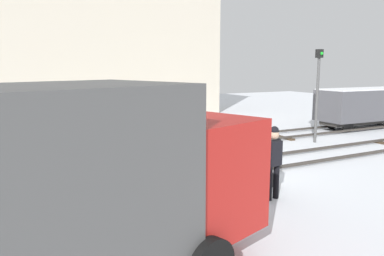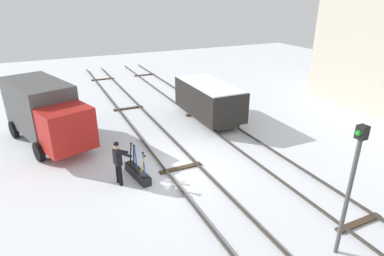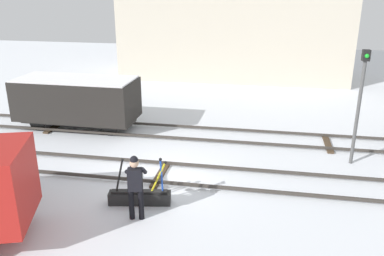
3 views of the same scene
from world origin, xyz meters
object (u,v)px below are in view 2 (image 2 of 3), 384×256
object	(u,v)px
delivery_truck	(45,111)
freight_car_far_end	(209,99)
rail_worker	(118,160)
switch_lever_frame	(138,172)
signal_post	(351,180)

from	to	relation	value
delivery_truck	freight_car_far_end	xyz separation A→B (m)	(0.60, 8.84, -0.40)
rail_worker	freight_car_far_end	world-z (taller)	freight_car_far_end
switch_lever_frame	delivery_truck	world-z (taller)	delivery_truck
freight_car_far_end	switch_lever_frame	bearing A→B (deg)	-50.79
signal_post	freight_car_far_end	bearing A→B (deg)	171.35
delivery_truck	signal_post	world-z (taller)	signal_post
delivery_truck	signal_post	bearing A→B (deg)	12.88
rail_worker	delivery_truck	bearing A→B (deg)	-166.54
signal_post	delivery_truck	bearing A→B (deg)	-148.79
rail_worker	switch_lever_frame	bearing A→B (deg)	91.66
rail_worker	delivery_truck	distance (m)	5.88
switch_lever_frame	freight_car_far_end	world-z (taller)	freight_car_far_end
switch_lever_frame	freight_car_far_end	bearing A→B (deg)	118.98
delivery_truck	signal_post	distance (m)	13.80
delivery_truck	freight_car_far_end	distance (m)	8.87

